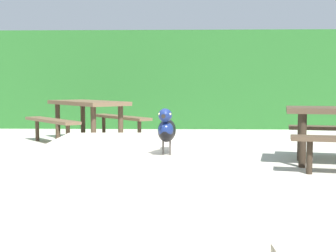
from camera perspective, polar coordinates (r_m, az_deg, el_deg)
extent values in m
cube|color=#235B23|center=(11.50, -0.08, 5.64)|extent=(28.00, 1.38, 2.30)
cube|color=#B2A893|center=(1.80, -5.99, -4.81)|extent=(0.82, 1.83, 0.07)
cylinder|color=slate|center=(2.60, -10.31, -10.19)|extent=(0.09, 0.09, 0.67)
cylinder|color=slate|center=(2.56, 1.70, -10.33)|extent=(0.09, 0.09, 0.67)
cylinder|color=slate|center=(2.69, -19.89, -12.99)|extent=(0.07, 0.07, 0.39)
cube|color=#B2A893|center=(1.93, 15.79, -13.13)|extent=(0.34, 1.72, 0.05)
cylinder|color=slate|center=(2.59, 11.64, -13.45)|extent=(0.07, 0.07, 0.39)
ellipsoid|color=black|center=(1.81, -0.14, -0.55)|extent=(0.08, 0.15, 0.09)
ellipsoid|color=navy|center=(1.77, -0.29, -0.46)|extent=(0.06, 0.07, 0.06)
sphere|color=navy|center=(1.75, -0.36, 1.32)|extent=(0.05, 0.05, 0.05)
sphere|color=#EAE08C|center=(1.74, 0.24, 1.47)|extent=(0.01, 0.01, 0.01)
sphere|color=#EAE08C|center=(1.74, -1.04, 1.48)|extent=(0.01, 0.01, 0.01)
cone|color=black|center=(1.71, -0.52, 1.24)|extent=(0.02, 0.03, 0.02)
cube|color=black|center=(1.93, 0.25, -0.61)|extent=(0.04, 0.10, 0.04)
cylinder|color=#47423D|center=(1.81, 0.27, -2.72)|extent=(0.01, 0.01, 0.05)
cylinder|color=#47423D|center=(1.82, -0.61, -2.70)|extent=(0.01, 0.01, 0.05)
cylinder|color=#2E241A|center=(5.97, 16.22, -1.73)|extent=(0.09, 0.09, 0.67)
cylinder|color=#2E241A|center=(6.50, 16.02, -1.20)|extent=(0.09, 0.09, 0.67)
cylinder|color=#2E241A|center=(5.57, 17.00, -3.69)|extent=(0.07, 0.07, 0.39)
cylinder|color=#2E241A|center=(6.95, 16.35, -1.98)|extent=(0.07, 0.07, 0.39)
cube|color=brown|center=(8.54, -9.88, 2.83)|extent=(1.73, 1.87, 0.07)
cylinder|color=#423324|center=(7.82, -9.15, -0.07)|extent=(0.09, 0.09, 0.67)
cylinder|color=#423324|center=(8.09, -5.84, 0.13)|extent=(0.09, 0.09, 0.67)
cylinder|color=#423324|center=(9.08, -13.40, 0.55)|extent=(0.09, 0.09, 0.67)
cylinder|color=#423324|center=(9.31, -10.41, 0.71)|extent=(0.09, 0.09, 0.67)
cube|color=brown|center=(8.25, -14.14, 0.66)|extent=(1.30, 1.50, 0.05)
cylinder|color=#423324|center=(7.69, -12.20, -1.25)|extent=(0.07, 0.07, 0.39)
cylinder|color=#423324|center=(8.86, -15.78, -0.52)|extent=(0.07, 0.07, 0.39)
cube|color=brown|center=(8.90, -5.86, 1.09)|extent=(1.30, 1.50, 0.05)
cylinder|color=#423324|center=(8.39, -3.54, -0.64)|extent=(0.07, 0.07, 0.39)
cylinder|color=#423324|center=(9.47, -7.90, -0.04)|extent=(0.07, 0.07, 0.39)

